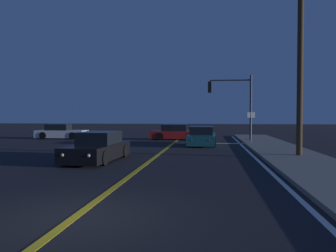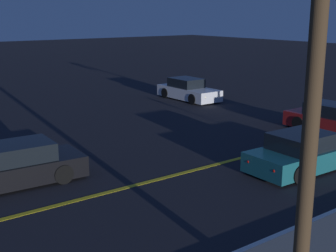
% 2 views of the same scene
% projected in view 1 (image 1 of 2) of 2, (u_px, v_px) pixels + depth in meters
% --- Properties ---
extents(ground_plane, '(160.00, 160.00, 0.00)m').
position_uv_depth(ground_plane, '(74.00, 218.00, 6.84)').
color(ground_plane, black).
extents(sidewalk_right, '(3.20, 36.99, 0.15)m').
position_uv_depth(sidewalk_right, '(295.00, 157.00, 16.18)').
color(sidewalk_right, slate).
rests_on(sidewalk_right, ground).
extents(lane_line_center, '(0.20, 34.94, 0.01)m').
position_uv_depth(lane_line_center, '(155.00, 157.00, 17.04)').
color(lane_line_center, gold).
rests_on(lane_line_center, ground).
extents(lane_line_edge_right, '(0.16, 34.94, 0.01)m').
position_uv_depth(lane_line_edge_right, '(256.00, 158.00, 16.41)').
color(lane_line_edge_right, white).
rests_on(lane_line_edge_right, ground).
extents(stop_bar, '(5.24, 0.50, 0.01)m').
position_uv_depth(stop_bar, '(208.00, 143.00, 25.41)').
color(stop_bar, white).
rests_on(stop_bar, ground).
extents(car_lead_oncoming_teal, '(2.02, 4.63, 1.34)m').
position_uv_depth(car_lead_oncoming_teal, '(202.00, 137.00, 23.79)').
color(car_lead_oncoming_teal, '#195960').
rests_on(car_lead_oncoming_teal, ground).
extents(car_parked_curb_red, '(4.74, 1.86, 1.34)m').
position_uv_depth(car_parked_curb_red, '(177.00, 133.00, 29.28)').
color(car_parked_curb_red, maroon).
rests_on(car_parked_curb_red, ground).
extents(car_distant_tail_black, '(2.06, 4.73, 1.34)m').
position_uv_depth(car_distant_tail_black, '(98.00, 148.00, 15.64)').
color(car_distant_tail_black, black).
rests_on(car_distant_tail_black, ground).
extents(car_mid_block_white, '(4.52, 1.88, 1.34)m').
position_uv_depth(car_mid_block_white, '(61.00, 132.00, 30.55)').
color(car_mid_block_white, silver).
rests_on(car_mid_block_white, ground).
extents(traffic_signal_near_right, '(3.56, 0.28, 5.40)m').
position_uv_depth(traffic_signal_near_right, '(235.00, 97.00, 27.32)').
color(traffic_signal_near_right, '#38383D').
rests_on(traffic_signal_near_right, ground).
extents(utility_pole_right, '(1.62, 0.29, 11.45)m').
position_uv_depth(utility_pole_right, '(300.00, 37.00, 16.38)').
color(utility_pole_right, '#42301E').
rests_on(utility_pole_right, ground).
extents(street_sign_corner, '(0.56, 0.10, 2.40)m').
position_uv_depth(street_sign_corner, '(251.00, 122.00, 24.48)').
color(street_sign_corner, slate).
rests_on(street_sign_corner, ground).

